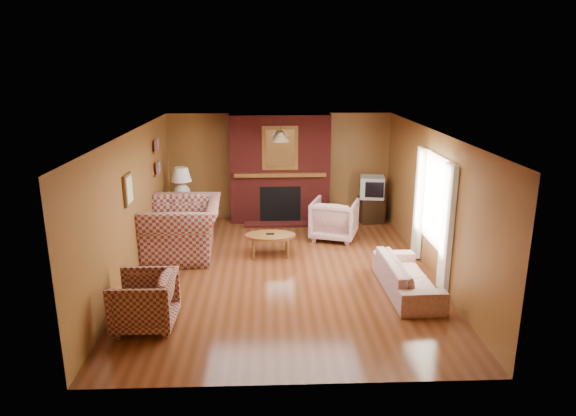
{
  "coord_description": "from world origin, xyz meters",
  "views": [
    {
      "loc": [
        -0.25,
        -8.23,
        3.48
      ],
      "look_at": [
        0.09,
        0.6,
        0.97
      ],
      "focal_mm": 32.0,
      "sensor_mm": 36.0,
      "label": 1
    }
  ],
  "objects_px": {
    "plaid_loveseat": "(183,229)",
    "floral_armchair": "(334,219)",
    "floral_sofa": "(407,276)",
    "fireplace": "(280,170)",
    "side_table": "(183,214)",
    "table_lamp": "(182,182)",
    "tv_stand": "(371,210)",
    "coffee_table": "(270,237)",
    "plaid_armchair": "(144,301)",
    "crt_tv": "(372,187)"
  },
  "relations": [
    {
      "from": "floral_sofa",
      "to": "table_lamp",
      "type": "height_order",
      "value": "table_lamp"
    },
    {
      "from": "floral_armchair",
      "to": "coffee_table",
      "type": "xyz_separation_m",
      "value": [
        -1.31,
        -0.93,
        -0.04
      ]
    },
    {
      "from": "floral_sofa",
      "to": "table_lamp",
      "type": "xyz_separation_m",
      "value": [
        -4.0,
        3.34,
        0.78
      ]
    },
    {
      "from": "floral_sofa",
      "to": "tv_stand",
      "type": "bearing_deg",
      "value": -4.07
    },
    {
      "from": "plaid_armchair",
      "to": "table_lamp",
      "type": "distance_m",
      "value": 4.36
    },
    {
      "from": "floral_armchair",
      "to": "side_table",
      "type": "distance_m",
      "value": 3.27
    },
    {
      "from": "floral_sofa",
      "to": "side_table",
      "type": "distance_m",
      "value": 5.21
    },
    {
      "from": "plaid_loveseat",
      "to": "plaid_armchair",
      "type": "height_order",
      "value": "plaid_loveseat"
    },
    {
      "from": "plaid_loveseat",
      "to": "floral_armchair",
      "type": "xyz_separation_m",
      "value": [
        2.93,
        0.83,
        -0.11
      ]
    },
    {
      "from": "plaid_armchair",
      "to": "crt_tv",
      "type": "height_order",
      "value": "crt_tv"
    },
    {
      "from": "fireplace",
      "to": "coffee_table",
      "type": "bearing_deg",
      "value": -96.05
    },
    {
      "from": "plaid_armchair",
      "to": "side_table",
      "type": "distance_m",
      "value": 4.31
    },
    {
      "from": "floral_armchair",
      "to": "tv_stand",
      "type": "bearing_deg",
      "value": -112.61
    },
    {
      "from": "tv_stand",
      "to": "table_lamp",
      "type": "bearing_deg",
      "value": 179.46
    },
    {
      "from": "fireplace",
      "to": "plaid_loveseat",
      "type": "bearing_deg",
      "value": -131.06
    },
    {
      "from": "floral_armchair",
      "to": "table_lamp",
      "type": "xyz_separation_m",
      "value": [
        -3.18,
        0.76,
        0.64
      ]
    },
    {
      "from": "floral_sofa",
      "to": "tv_stand",
      "type": "xyz_separation_m",
      "value": [
        0.15,
        3.69,
        0.02
      ]
    },
    {
      "from": "plaid_loveseat",
      "to": "coffee_table",
      "type": "relative_size",
      "value": 1.7
    },
    {
      "from": "side_table",
      "to": "fireplace",
      "type": "bearing_deg",
      "value": 14.29
    },
    {
      "from": "plaid_loveseat",
      "to": "floral_sofa",
      "type": "height_order",
      "value": "plaid_loveseat"
    },
    {
      "from": "floral_armchair",
      "to": "coffee_table",
      "type": "bearing_deg",
      "value": 54.11
    },
    {
      "from": "plaid_armchair",
      "to": "crt_tv",
      "type": "distance_m",
      "value": 6.15
    },
    {
      "from": "plaid_armchair",
      "to": "floral_armchair",
      "type": "height_order",
      "value": "floral_armchair"
    },
    {
      "from": "plaid_armchair",
      "to": "side_table",
      "type": "xyz_separation_m",
      "value": [
        -0.15,
        4.31,
        -0.05
      ]
    },
    {
      "from": "coffee_table",
      "to": "side_table",
      "type": "height_order",
      "value": "side_table"
    },
    {
      "from": "table_lamp",
      "to": "tv_stand",
      "type": "relative_size",
      "value": 1.24
    },
    {
      "from": "plaid_armchair",
      "to": "floral_sofa",
      "type": "distance_m",
      "value": 3.97
    },
    {
      "from": "coffee_table",
      "to": "tv_stand",
      "type": "xyz_separation_m",
      "value": [
        2.29,
        2.04,
        -0.08
      ]
    },
    {
      "from": "plaid_armchair",
      "to": "tv_stand",
      "type": "xyz_separation_m",
      "value": [
        4.0,
        4.66,
        -0.09
      ]
    },
    {
      "from": "table_lamp",
      "to": "crt_tv",
      "type": "xyz_separation_m",
      "value": [
        4.15,
        0.34,
        -0.24
      ]
    },
    {
      "from": "tv_stand",
      "to": "crt_tv",
      "type": "bearing_deg",
      "value": -95.37
    },
    {
      "from": "plaid_armchair",
      "to": "floral_armchair",
      "type": "distance_m",
      "value": 4.66
    },
    {
      "from": "plaid_armchair",
      "to": "floral_armchair",
      "type": "bearing_deg",
      "value": 139.96
    },
    {
      "from": "coffee_table",
      "to": "crt_tv",
      "type": "bearing_deg",
      "value": 41.69
    },
    {
      "from": "fireplace",
      "to": "table_lamp",
      "type": "xyz_separation_m",
      "value": [
        -2.1,
        -0.53,
        -0.14
      ]
    },
    {
      "from": "floral_armchair",
      "to": "side_table",
      "type": "xyz_separation_m",
      "value": [
        -3.18,
        0.76,
        -0.08
      ]
    },
    {
      "from": "floral_sofa",
      "to": "table_lamp",
      "type": "bearing_deg",
      "value": 48.39
    },
    {
      "from": "fireplace",
      "to": "table_lamp",
      "type": "height_order",
      "value": "fireplace"
    },
    {
      "from": "table_lamp",
      "to": "tv_stand",
      "type": "bearing_deg",
      "value": 4.82
    },
    {
      "from": "plaid_loveseat",
      "to": "tv_stand",
      "type": "distance_m",
      "value": 4.36
    },
    {
      "from": "tv_stand",
      "to": "side_table",
      "type": "bearing_deg",
      "value": 179.46
    },
    {
      "from": "floral_sofa",
      "to": "crt_tv",
      "type": "distance_m",
      "value": 3.73
    },
    {
      "from": "fireplace",
      "to": "floral_armchair",
      "type": "relative_size",
      "value": 2.68
    },
    {
      "from": "side_table",
      "to": "tv_stand",
      "type": "bearing_deg",
      "value": 4.82
    },
    {
      "from": "floral_sofa",
      "to": "coffee_table",
      "type": "xyz_separation_m",
      "value": [
        -2.14,
        1.65,
        0.11
      ]
    },
    {
      "from": "plaid_loveseat",
      "to": "fireplace",
      "type": "bearing_deg",
      "value": 135.85
    },
    {
      "from": "tv_stand",
      "to": "crt_tv",
      "type": "distance_m",
      "value": 0.52
    },
    {
      "from": "table_lamp",
      "to": "plaid_loveseat",
      "type": "bearing_deg",
      "value": -81.06
    },
    {
      "from": "plaid_loveseat",
      "to": "side_table",
      "type": "bearing_deg",
      "value": -174.15
    },
    {
      "from": "fireplace",
      "to": "coffee_table",
      "type": "relative_size",
      "value": 2.57
    }
  ]
}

